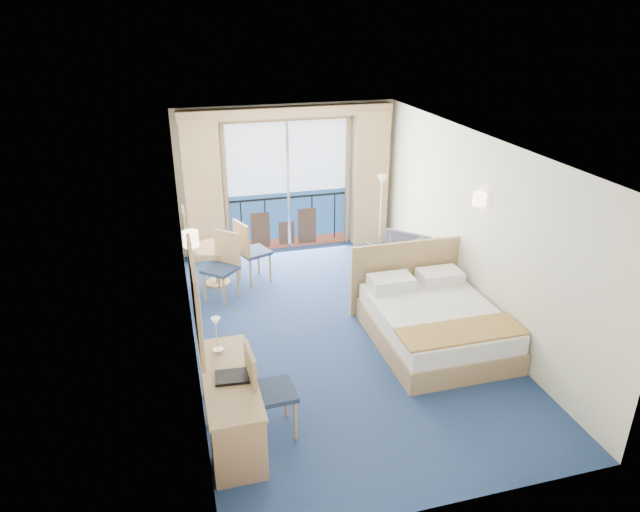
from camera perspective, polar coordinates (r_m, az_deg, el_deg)
The scene contains 22 objects.
floor at distance 8.22m, azimuth 1.80°, elevation -7.45°, with size 6.50×6.50×0.00m, color navy.
room_walls at distance 7.46m, azimuth 1.97°, elevation 4.33°, with size 4.04×6.54×2.72m.
balcony_door at distance 10.62m, azimuth -3.24°, elevation 6.61°, with size 2.36×0.03×2.52m.
curtain_left at distance 10.25m, azimuth -11.59°, elevation 6.30°, with size 0.65×0.22×2.55m, color tan.
curtain_right at distance 10.87m, azimuth 5.03°, elevation 7.67°, with size 0.65×0.22×2.55m, color tan.
pelmet at distance 10.18m, azimuth -3.24°, elevation 14.19°, with size 3.80×0.25×0.18m, color #9D7C55.
mirror at distance 5.88m, azimuth -12.33°, elevation -4.21°, with size 0.05×1.25×0.95m.
wall_print at distance 7.65m, azimuth -13.36°, elevation 2.75°, with size 0.04×0.42×0.52m.
sconce_left at distance 6.58m, azimuth -12.82°, elevation 1.69°, with size 0.18×0.18×0.18m, color beige.
sconce_right at distance 8.08m, azimuth 15.63°, elevation 5.51°, with size 0.18×0.18×0.18m, color beige.
bed at distance 7.99m, azimuth 11.25°, elevation -6.36°, with size 1.75×2.08×1.10m.
nightstand at distance 9.29m, azimuth 11.18°, elevation -2.35°, with size 0.38×0.36×0.49m, color tan.
phone at distance 9.15m, azimuth 11.43°, elevation -0.79°, with size 0.19×0.15×0.09m, color white.
armchair at distance 9.56m, azimuth 7.77°, elevation -0.38°, with size 0.83×0.85×0.78m, color #434751.
floor_lamp at distance 10.53m, azimuth 6.16°, elevation 6.17°, with size 0.20×0.20×1.46m.
desk at distance 5.97m, azimuth -8.39°, elevation -16.66°, with size 0.54×1.57×0.74m.
desk_chair at distance 6.13m, azimuth -5.65°, elevation -12.85°, with size 0.49×0.48×1.08m.
folder at distance 6.06m, azimuth -8.78°, elevation -11.86°, with size 0.35×0.26×0.03m, color black.
desk_lamp at distance 6.34m, azimuth -10.33°, elevation -7.07°, with size 0.11×0.11×0.41m.
round_table at distance 9.50m, azimuth -10.36°, elevation 0.06°, with size 0.74×0.74×0.67m.
table_chair_a at distance 9.44m, azimuth -7.13°, elevation 0.79°, with size 0.61×0.60×1.08m.
table_chair_b at distance 8.99m, azimuth -9.63°, elevation -0.58°, with size 0.66×0.66×1.07m.
Camera 1 is at (-2.10, -6.73, 4.24)m, focal length 32.00 mm.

